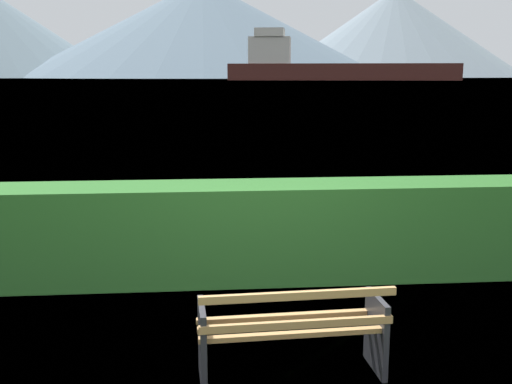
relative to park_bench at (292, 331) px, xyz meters
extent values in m
plane|color=#567A38|center=(0.00, 0.06, -0.42)|extent=(1400.00, 1400.00, 0.00)
plane|color=slate|center=(0.00, 307.50, -0.42)|extent=(620.00, 620.00, 0.00)
cube|color=tan|center=(0.01, -0.13, 0.03)|extent=(1.60, 0.15, 0.04)
cube|color=tan|center=(0.00, 0.06, 0.03)|extent=(1.60, 0.15, 0.04)
cube|color=tan|center=(-0.01, 0.25, 0.03)|extent=(1.60, 0.15, 0.04)
cube|color=tan|center=(0.01, -0.21, 0.15)|extent=(1.60, 0.13, 0.06)
cube|color=tan|center=(0.01, -0.25, 0.41)|extent=(1.60, 0.13, 0.06)
cube|color=#2D2D33|center=(-0.76, 0.00, -0.09)|extent=(0.08, 0.51, 0.68)
cube|color=#2D2D33|center=(0.76, 0.08, -0.09)|extent=(0.08, 0.51, 0.68)
cube|color=#2D6B28|center=(0.00, 2.62, 0.18)|extent=(10.42, 0.87, 1.21)
cube|color=#471E19|center=(62.43, 269.62, 3.31)|extent=(104.20, 33.00, 7.46)
cube|color=silver|center=(29.91, 276.00, 13.00)|extent=(20.60, 15.33, 11.93)
cube|color=silver|center=(29.91, 276.00, 20.83)|extent=(15.37, 15.55, 3.73)
cone|color=slate|center=(0.00, 543.23, 41.05)|extent=(321.58, 321.58, 82.94)
cone|color=gray|center=(191.57, 606.27, 42.92)|extent=(254.39, 254.39, 86.69)
camera|label=1|loc=(-0.72, -4.74, 2.14)|focal=42.28mm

